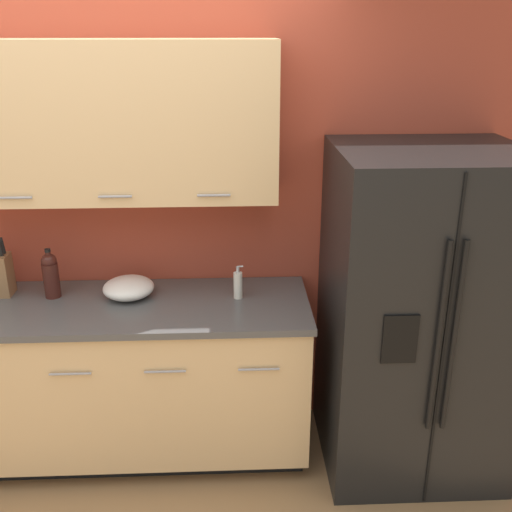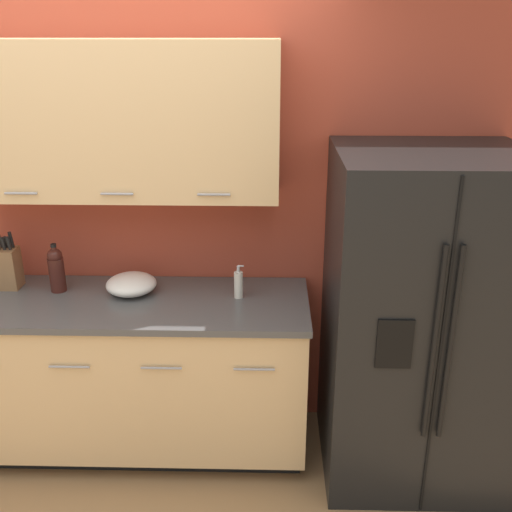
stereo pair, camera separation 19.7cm
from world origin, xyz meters
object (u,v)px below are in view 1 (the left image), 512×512
wine_bottle (51,274)px  mixing_bowl (129,288)px  refrigerator (417,315)px  knife_block (0,274)px  soap_dispenser (238,285)px

wine_bottle → mixing_bowl: 0.41m
mixing_bowl → wine_bottle: bearing=177.3°
refrigerator → knife_block: 2.19m
refrigerator → wine_bottle: (-1.89, 0.19, 0.18)m
refrigerator → mixing_bowl: 1.51m
wine_bottle → knife_block: bearing=171.8°
soap_dispenser → mixing_bowl: 0.58m
knife_block → mixing_bowl: 0.68m
knife_block → refrigerator: bearing=-6.0°
soap_dispenser → mixing_bowl: bearing=176.0°
refrigerator → knife_block: bearing=174.0°
soap_dispenser → mixing_bowl: size_ratio=0.68×
refrigerator → mixing_bowl: refrigerator is taller
wine_bottle → mixing_bowl: wine_bottle is taller
mixing_bowl → refrigerator: bearing=-6.5°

